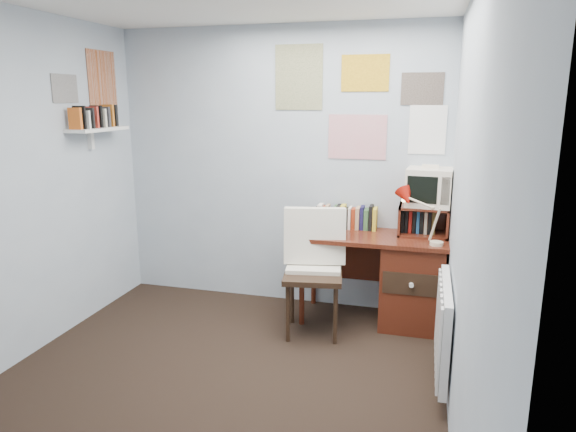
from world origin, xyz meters
name	(u,v)px	position (x,y,z in m)	size (l,w,h in m)	color
ground	(205,398)	(0.00, 0.00, 0.00)	(3.50, 3.50, 0.00)	black
back_wall	(279,169)	(0.00, 1.75, 1.25)	(3.00, 0.02, 2.50)	#AFBCC8
right_wall	(466,224)	(1.50, 0.00, 1.25)	(0.02, 3.50, 2.50)	#AFBCC8
desk	(405,278)	(1.17, 1.48, 0.41)	(1.20, 0.55, 0.76)	#582214
desk_chair	(313,276)	(0.46, 1.10, 0.49)	(0.50, 0.48, 0.98)	black
desk_lamp	(438,221)	(1.40, 1.31, 0.95)	(0.27, 0.23, 0.38)	#AD160B
tv_riser	(423,220)	(1.29, 1.59, 0.89)	(0.40, 0.30, 0.25)	#582214
crt_tv	(429,185)	(1.32, 1.61, 1.18)	(0.36, 0.33, 0.34)	#F0E1C8
book_row	(349,216)	(0.66, 1.66, 0.87)	(0.60, 0.14, 0.22)	#582214
radiator	(444,327)	(1.46, 0.55, 0.42)	(0.09, 0.80, 0.60)	white
wall_shelf	(98,129)	(-1.40, 1.10, 1.62)	(0.20, 0.62, 0.24)	white
posters_back	(358,101)	(0.70, 1.74, 1.85)	(1.20, 0.01, 0.90)	white
posters_left	(84,83)	(-1.49, 1.10, 2.00)	(0.01, 0.70, 0.60)	white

